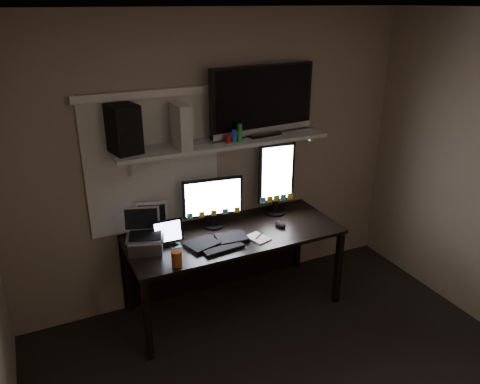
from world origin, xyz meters
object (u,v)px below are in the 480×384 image
tv (263,101)px  keyboard (217,241)px  monitor_portrait (276,178)px  laptop (145,233)px  cup (177,259)px  monitor_landscape (213,203)px  tablet (167,232)px  desk (228,245)px  speaker (124,129)px  game_console (181,126)px  mouse (280,224)px

tv → keyboard: bearing=-154.8°
monitor_portrait → laptop: size_ratio=2.09×
cup → tv: size_ratio=0.12×
monitor_landscape → tv: tv is taller
monitor_portrait → tablet: bearing=-166.9°
monitor_landscape → laptop: 0.66m
desk → monitor_landscape: bearing=152.5°
monitor_landscape → speaker: 0.98m
cup → speaker: bearing=110.2°
tablet → game_console: size_ratio=0.73×
monitor_portrait → speaker: 1.43m
monitor_portrait → desk: bearing=-166.8°
keyboard → cup: (-0.40, -0.19, 0.04)m
keyboard → tablet: bearing=152.7°
cup → monitor_portrait: bearing=24.2°
tablet → game_console: (0.20, 0.14, 0.81)m
monitor_landscape → cup: size_ratio=4.41×
mouse → laptop: (-1.16, 0.07, 0.14)m
monitor_landscape → game_console: game_console is taller
cup → game_console: size_ratio=0.34×
desk → keyboard: bearing=-130.5°
laptop → mouse: bearing=14.3°
mouse → cup: size_ratio=1.00×
game_console → monitor_landscape: bearing=1.3°
speaker → desk: bearing=-19.2°
tablet → speaker: (-0.23, 0.19, 0.82)m
monitor_portrait → tv: (-0.14, 0.03, 0.70)m
tv → speaker: 1.17m
tablet → speaker: speaker is taller
monitor_portrait → laptop: (-1.26, -0.19, -0.18)m
game_console → desk: bearing=-7.9°
monitor_landscape → monitor_portrait: monitor_portrait is taller
tablet → game_console: 0.85m
monitor_landscape → cup: 0.70m
laptop → game_console: bearing=42.0°
mouse → cup: bearing=-175.7°
mouse → monitor_landscape: bearing=146.2°
monitor_portrait → monitor_landscape: bearing=-173.7°
tv → monitor_landscape: bearing=-179.4°
cup → speaker: size_ratio=0.32×
monitor_landscape → keyboard: (-0.08, -0.28, -0.21)m
tablet → laptop: (-0.18, -0.03, 0.05)m
tablet → speaker: size_ratio=0.69×
desk → game_console: bearing=171.4°
mouse → tv: bearing=88.7°
game_console → speaker: (-0.42, 0.05, 0.01)m
monitor_landscape → tablet: bearing=-154.8°
desk → game_console: 1.16m
monitor_portrait → mouse: bearing=-105.7°
tablet → tv: tv is taller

